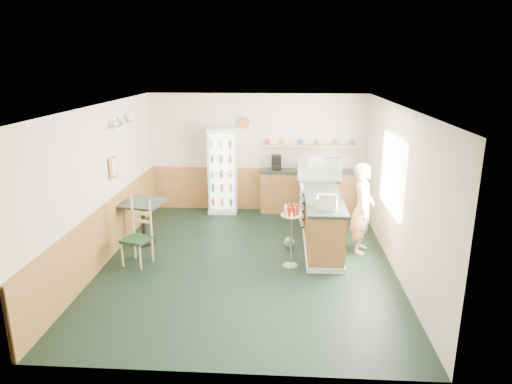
# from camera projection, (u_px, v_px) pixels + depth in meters

# --- Properties ---
(ground) EXTENTS (6.00, 6.00, 0.00)m
(ground) POSITION_uv_depth(u_px,v_px,m) (247.00, 261.00, 8.03)
(ground) COLOR black
(ground) RESTS_ON ground
(room_envelope) EXTENTS (5.04, 6.02, 2.72)m
(room_envelope) POSITION_uv_depth(u_px,v_px,m) (237.00, 167.00, 8.32)
(room_envelope) COLOR beige
(room_envelope) RESTS_ON ground
(service_counter) EXTENTS (0.68, 3.01, 1.01)m
(service_counter) POSITION_uv_depth(u_px,v_px,m) (321.00, 218.00, 8.85)
(service_counter) COLOR #A96836
(service_counter) RESTS_ON ground
(back_counter) EXTENTS (2.24, 0.42, 1.69)m
(back_counter) POSITION_uv_depth(u_px,v_px,m) (308.00, 190.00, 10.49)
(back_counter) COLOR #A96836
(back_counter) RESTS_ON ground
(drinks_fridge) EXTENTS (0.65, 0.54, 1.96)m
(drinks_fridge) POSITION_uv_depth(u_px,v_px,m) (223.00, 171.00, 10.43)
(drinks_fridge) COLOR white
(drinks_fridge) RESTS_ON ground
(display_case) EXTENTS (0.89, 0.47, 0.51)m
(display_case) POSITION_uv_depth(u_px,v_px,m) (320.00, 169.00, 9.33)
(display_case) COLOR silver
(display_case) RESTS_ON service_counter
(cash_register) EXTENTS (0.39, 0.40, 0.19)m
(cash_register) POSITION_uv_depth(u_px,v_px,m) (327.00, 202.00, 7.66)
(cash_register) COLOR beige
(cash_register) RESTS_ON service_counter
(shopkeeper) EXTENTS (0.52, 0.63, 1.67)m
(shopkeeper) POSITION_uv_depth(u_px,v_px,m) (362.00, 208.00, 8.22)
(shopkeeper) COLOR tan
(shopkeeper) RESTS_ON ground
(condiment_stand) EXTENTS (0.35, 0.35, 1.09)m
(condiment_stand) POSITION_uv_depth(u_px,v_px,m) (291.00, 226.00, 7.64)
(condiment_stand) COLOR silver
(condiment_stand) RESTS_ON ground
(newspaper_rack) EXTENTS (0.09, 0.41, 0.82)m
(newspaper_rack) POSITION_uv_depth(u_px,v_px,m) (302.00, 205.00, 9.03)
(newspaper_rack) COLOR black
(newspaper_rack) RESTS_ON ground
(cafe_table) EXTENTS (0.87, 0.87, 0.83)m
(cafe_table) POSITION_uv_depth(u_px,v_px,m) (143.00, 214.00, 8.69)
(cafe_table) COLOR black
(cafe_table) RESTS_ON ground
(cafe_chair) EXTENTS (0.53, 0.53, 1.14)m
(cafe_chair) POSITION_uv_depth(u_px,v_px,m) (138.00, 230.00, 7.85)
(cafe_chair) COLOR black
(cafe_chair) RESTS_ON ground
(dog_doorstop) EXTENTS (0.19, 0.25, 0.23)m
(dog_doorstop) POSITION_uv_depth(u_px,v_px,m) (289.00, 242.00, 8.59)
(dog_doorstop) COLOR gray
(dog_doorstop) RESTS_ON ground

